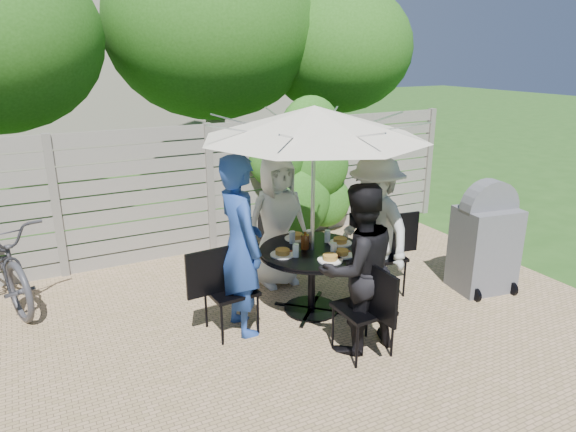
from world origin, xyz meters
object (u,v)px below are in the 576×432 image
plate_back (296,237)px  plate_left (283,253)px  glass_left (296,250)px  plate_front (330,258)px  glass_back (292,237)px  coffee_cup (310,236)px  patio_table (312,268)px  chair_front (363,327)px  syrup_jug (305,242)px  chair_back (273,260)px  person_left (241,246)px  chair_left (230,307)px  person_right (375,228)px  bbq_grill (485,241)px  plate_extra (342,253)px  chair_right (382,270)px  person_front (357,269)px  glass_right (327,236)px  person_back (277,222)px  umbrella (314,122)px  glass_front (334,249)px  plate_right (340,241)px

plate_back → plate_left: same height
glass_left → plate_front: bearing=-43.8°
plate_left → glass_back: (0.25, 0.26, 0.05)m
coffee_cup → patio_table: bearing=-113.7°
plate_left → plate_front: 0.51m
chair_front → glass_left: chair_front is taller
syrup_jug → chair_back: bearing=87.0°
patio_table → person_left: 0.93m
chair_left → plate_left: 0.77m
person_right → plate_front: size_ratio=6.53×
bbq_grill → plate_extra: bearing=-176.0°
chair_right → glass_left: bearing=12.7°
person_front → plate_left: size_ratio=6.41×
patio_table → glass_right: glass_right is taller
chair_back → person_back: 0.57m
person_front → syrup_jug: (-0.07, 0.88, -0.01)m
person_right → syrup_jug: size_ratio=10.61×
umbrella → glass_left: 1.32m
person_right → plate_left: bearing=-90.0°
glass_front → coffee_cup: bearing=91.3°
glass_right → person_front: bearing=-104.8°
glass_front → syrup_jug: bearing=118.8°
patio_table → plate_left: size_ratio=4.42×
glass_left → syrup_jug: 0.25m
chair_right → plate_right: chair_right is taller
person_back → plate_right: 0.91m
chair_right → plate_front: (-0.96, -0.37, 0.47)m
chair_right → glass_right: chair_right is taller
person_left → person_right: person_left is taller
patio_table → person_right: size_ratio=0.68×
plate_extra → glass_left: (-0.44, 0.19, 0.05)m
chair_left → plate_back: 1.14m
person_back → syrup_jug: bearing=-94.4°
chair_front → plate_left: bearing=20.7°
glass_front → glass_right: (0.15, 0.37, 0.00)m
chair_front → coffee_cup: 1.30m
coffee_cup → glass_left: bearing=-137.2°
plate_back → syrup_jug: size_ratio=1.63×
glass_back → chair_right: bearing=-13.0°
glass_front → bbq_grill: size_ratio=0.10×
umbrella → plate_right: 1.38m
chair_back → plate_left: size_ratio=3.32×
chair_left → plate_left: size_ratio=3.69×
plate_front → bbq_grill: bbq_grill is taller
coffee_cup → plate_right: bearing=-39.5°
umbrella → plate_extra: bearing=-58.3°
chair_front → chair_right: chair_right is taller
chair_left → syrup_jug: 1.05m
chair_back → person_front: person_front is taller
umbrella → glass_left: umbrella is taller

